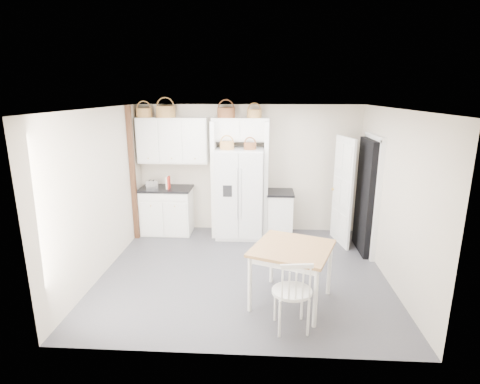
{
  "coord_description": "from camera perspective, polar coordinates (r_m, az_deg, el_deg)",
  "views": [
    {
      "loc": [
        0.27,
        -5.55,
        2.83
      ],
      "look_at": [
        -0.08,
        0.4,
        1.24
      ],
      "focal_mm": 28.0,
      "sensor_mm": 36.0,
      "label": 1
    }
  ],
  "objects": [
    {
      "name": "floor",
      "position": [
        6.24,
        0.5,
        -12.02
      ],
      "size": [
        4.5,
        4.5,
        0.0
      ],
      "primitive_type": "plane",
      "color": "#403E49",
      "rests_on": "ground"
    },
    {
      "name": "ceiling",
      "position": [
        5.56,
        0.57,
        12.59
      ],
      "size": [
        4.5,
        4.5,
        0.0
      ],
      "primitive_type": "plane",
      "color": "white",
      "rests_on": "wall_back"
    },
    {
      "name": "wall_back",
      "position": [
        7.71,
        1.26,
        3.51
      ],
      "size": [
        4.5,
        0.0,
        4.5
      ],
      "primitive_type": "plane",
      "rotation": [
        1.57,
        0.0,
        0.0
      ],
      "color": "beige",
      "rests_on": "floor"
    },
    {
      "name": "wall_left",
      "position": [
        6.29,
        -20.42,
        -0.09
      ],
      "size": [
        0.0,
        4.0,
        4.0
      ],
      "primitive_type": "plane",
      "rotation": [
        1.57,
        0.0,
        1.57
      ],
      "color": "beige",
      "rests_on": "floor"
    },
    {
      "name": "wall_right",
      "position": [
        6.09,
        22.19,
        -0.72
      ],
      "size": [
        0.0,
        4.0,
        4.0
      ],
      "primitive_type": "plane",
      "rotation": [
        1.57,
        0.0,
        -1.57
      ],
      "color": "beige",
      "rests_on": "floor"
    },
    {
      "name": "refrigerator",
      "position": [
        7.44,
        -0.02,
        -0.16
      ],
      "size": [
        0.92,
        0.74,
        1.78
      ],
      "primitive_type": "cube",
      "color": "silver",
      "rests_on": "floor"
    },
    {
      "name": "base_cab_left",
      "position": [
        7.87,
        -11.01,
        -2.86
      ],
      "size": [
        0.99,
        0.63,
        0.92
      ],
      "primitive_type": "cube",
      "color": "white",
      "rests_on": "floor"
    },
    {
      "name": "base_cab_right",
      "position": [
        7.65,
        6.04,
        -3.37
      ],
      "size": [
        0.5,
        0.59,
        0.87
      ],
      "primitive_type": "cube",
      "color": "white",
      "rests_on": "floor"
    },
    {
      "name": "dining_table",
      "position": [
        5.29,
        7.81,
        -12.39
      ],
      "size": [
        1.28,
        1.28,
        0.82
      ],
      "primitive_type": "cube",
      "rotation": [
        0.0,
        0.0,
        -0.36
      ],
      "color": "#A06432",
      "rests_on": "floor"
    },
    {
      "name": "windsor_chair",
      "position": [
        4.72,
        7.92,
        -14.76
      ],
      "size": [
        0.54,
        0.5,
        1.0
      ],
      "primitive_type": "cube",
      "rotation": [
        0.0,
        0.0,
        0.13
      ],
      "color": "white",
      "rests_on": "floor"
    },
    {
      "name": "counter_left",
      "position": [
        7.74,
        -11.18,
        0.53
      ],
      "size": [
        1.03,
        0.67,
        0.04
      ],
      "primitive_type": "cube",
      "color": "black",
      "rests_on": "base_cab_left"
    },
    {
      "name": "counter_right",
      "position": [
        7.52,
        6.13,
        -0.07
      ],
      "size": [
        0.54,
        0.63,
        0.04
      ],
      "primitive_type": "cube",
      "color": "black",
      "rests_on": "base_cab_right"
    },
    {
      "name": "toaster",
      "position": [
        7.72,
        -13.3,
        1.16
      ],
      "size": [
        0.27,
        0.21,
        0.16
      ],
      "primitive_type": "cube",
      "rotation": [
        0.0,
        0.0,
        0.35
      ],
      "color": "silver",
      "rests_on": "counter_left"
    },
    {
      "name": "cookbook_red",
      "position": [
        7.61,
        -10.8,
        1.42
      ],
      "size": [
        0.04,
        0.16,
        0.25
      ],
      "primitive_type": "cube",
      "rotation": [
        0.0,
        0.0,
        0.04
      ],
      "color": "#AD2317",
      "rests_on": "counter_left"
    },
    {
      "name": "cookbook_cream",
      "position": [
        7.61,
        -10.94,
        1.42
      ],
      "size": [
        0.05,
        0.16,
        0.24
      ],
      "primitive_type": "cube",
      "rotation": [
        0.0,
        0.0,
        -0.08
      ],
      "color": "#F1EACA",
      "rests_on": "counter_left"
    },
    {
      "name": "basket_upper_a",
      "position": [
        7.75,
        -14.4,
        11.61
      ],
      "size": [
        0.31,
        0.31,
        0.18
      ],
      "primitive_type": "cylinder",
      "color": "olive",
      "rests_on": "upper_cabinet"
    },
    {
      "name": "basket_upper_b",
      "position": [
        7.63,
        -11.25,
        11.91
      ],
      "size": [
        0.38,
        0.38,
        0.22
      ],
      "primitive_type": "cylinder",
      "color": "olive",
      "rests_on": "upper_cabinet"
    },
    {
      "name": "basket_bridge_a",
      "position": [
        7.42,
        -2.13,
        11.99
      ],
      "size": [
        0.34,
        0.34,
        0.19
      ],
      "primitive_type": "cylinder",
      "color": "#613114",
      "rests_on": "bridge_cabinet"
    },
    {
      "name": "basket_bridge_b",
      "position": [
        7.39,
        2.2,
        11.85
      ],
      "size": [
        0.28,
        0.28,
        0.16
      ],
      "primitive_type": "cylinder",
      "color": "olive",
      "rests_on": "bridge_cabinet"
    },
    {
      "name": "basket_fridge_a",
      "position": [
        7.16,
        -2.0,
        7.1
      ],
      "size": [
        0.27,
        0.27,
        0.14
      ],
      "primitive_type": "cylinder",
      "color": "olive",
      "rests_on": "refrigerator"
    },
    {
      "name": "basket_fridge_b",
      "position": [
        7.14,
        1.53,
        7.0
      ],
      "size": [
        0.23,
        0.23,
        0.13
      ],
      "primitive_type": "cylinder",
      "color": "#613114",
      "rests_on": "refrigerator"
    },
    {
      "name": "upper_cabinet",
      "position": [
        7.65,
        -10.17,
        7.74
      ],
      "size": [
        1.4,
        0.34,
        0.9
      ],
      "primitive_type": "cube",
      "color": "white",
      "rests_on": "wall_back"
    },
    {
      "name": "bridge_cabinet",
      "position": [
        7.43,
        0.08,
        9.51
      ],
      "size": [
        1.12,
        0.34,
        0.45
      ],
      "primitive_type": "cube",
      "color": "white",
      "rests_on": "wall_back"
    },
    {
      "name": "fridge_panel_left",
      "position": [
        7.5,
        -3.88,
        1.99
      ],
      "size": [
        0.08,
        0.6,
        2.3
      ],
      "primitive_type": "cube",
      "color": "white",
      "rests_on": "floor"
    },
    {
      "name": "fridge_panel_right",
      "position": [
        7.44,
        3.94,
        1.88
      ],
      "size": [
        0.08,
        0.6,
        2.3
      ],
      "primitive_type": "cube",
      "color": "white",
      "rests_on": "floor"
    },
    {
      "name": "trim_post",
      "position": [
        7.49,
        -16.02,
        2.58
      ],
      "size": [
        0.09,
        0.09,
        2.6
      ],
      "primitive_type": "cube",
      "color": "#371A13",
      "rests_on": "floor"
    },
    {
      "name": "doorway_void",
      "position": [
        7.05,
        18.76,
        -0.68
      ],
      "size": [
        0.18,
        0.85,
        2.05
      ],
      "primitive_type": "cube",
      "color": "black",
      "rests_on": "floor"
    },
    {
      "name": "door_slab",
      "position": [
        7.28,
        15.35,
        0.06
      ],
      "size": [
        0.21,
        0.79,
        2.05
      ],
      "primitive_type": "cube",
      "rotation": [
        0.0,
        0.0,
        -1.36
      ],
      "color": "white",
      "rests_on": "floor"
    }
  ]
}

